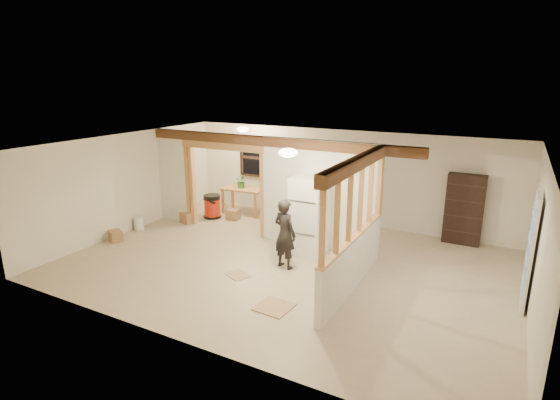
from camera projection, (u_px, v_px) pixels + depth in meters
The scene contains 30 objects.
floor at pixel (286, 264), 9.26m from camera, with size 9.00×6.50×0.01m, color #BDAC8C.
ceiling at pixel (286, 147), 8.58m from camera, with size 9.00×6.50×0.01m, color white.
wall_back at pixel (342, 177), 11.68m from camera, with size 9.00×0.01×2.50m, color silver.
wall_front at pixel (180, 265), 6.17m from camera, with size 9.00×0.01×2.50m, color silver.
wall_left at pixel (127, 183), 10.97m from camera, with size 0.01×6.50×2.50m, color silver.
wall_right at pixel (539, 246), 6.87m from camera, with size 0.01×6.50×2.50m, color silver.
partition_left_stub at pixel (174, 176), 11.79m from camera, with size 0.90×0.12×2.50m, color white.
partition_center at pixel (318, 195), 9.85m from camera, with size 2.80×0.12×2.50m, color white.
doorway_frame at pixel (224, 188), 11.07m from camera, with size 2.46×0.14×2.20m, color tan.
header_beam_back at pixel (272, 142), 10.09m from camera, with size 7.00×0.18×0.22m, color brown.
header_beam_right at pixel (357, 163), 7.55m from camera, with size 0.18×3.30×0.22m, color brown.
pony_wall at pixel (352, 263), 8.06m from camera, with size 0.12×3.20×1.00m, color white.
stud_partition at pixel (355, 203), 7.74m from camera, with size 0.14×3.20×1.32m, color tan.
window_back at pixel (257, 158), 12.71m from camera, with size 1.12×0.10×1.10m, color black.
french_door at pixel (530, 251), 7.31m from camera, with size 0.12×0.86×2.00m, color white.
ceiling_dome_main at pixel (288, 153), 8.03m from camera, with size 0.36×0.36×0.16m, color #FFEABF.
ceiling_dome_util at pixel (243, 129), 11.68m from camera, with size 0.32×0.32×0.14m, color #FFEABF.
hanging_bulb at pixel (245, 145), 10.94m from camera, with size 0.07×0.07×0.07m, color #FFD88C.
refrigerator at pixel (309, 216), 9.62m from camera, with size 0.72×0.70×1.75m, color white.
woman at pixel (285, 234), 8.90m from camera, with size 0.54×0.35×1.47m, color black.
work_table at pixel (243, 201), 12.61m from camera, with size 1.20×0.60×0.76m, color tan.
potted_plant at pixel (242, 182), 12.47m from camera, with size 0.34×0.29×0.38m, color #2D772A.
shop_vac at pixel (212, 206), 12.24m from camera, with size 0.51×0.51×0.67m, color #AF2412.
bookshelf at pixel (464, 209), 10.19m from camera, with size 0.84×0.28×1.68m, color black.
bucket at pixel (139, 224), 11.29m from camera, with size 0.26×0.26×0.33m, color white.
box_util_a at pixel (233, 214), 12.13m from camera, with size 0.33×0.28×0.28m, color #A3774E.
box_util_b at pixel (188, 217), 11.84m from camera, with size 0.32×0.32×0.30m, color #A3774E.
box_front at pixel (116, 236), 10.51m from camera, with size 0.33×0.26×0.26m, color #A3774E.
floor_panel_near at pixel (274, 307), 7.50m from camera, with size 0.58×0.58×0.02m, color tan.
floor_panel_far at pixel (238, 275), 8.72m from camera, with size 0.46×0.37×0.01m, color tan.
Camera 1 is at (3.94, -7.59, 3.81)m, focal length 28.00 mm.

